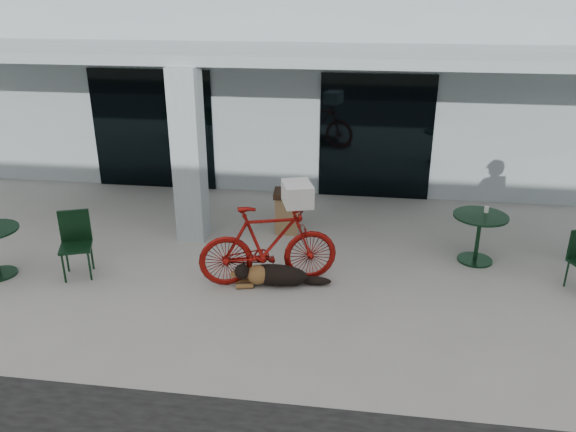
% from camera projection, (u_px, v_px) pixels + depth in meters
% --- Properties ---
extents(ground, '(80.00, 80.00, 0.00)m').
position_uv_depth(ground, '(247.00, 306.00, 8.22)').
color(ground, '#A09E97').
rests_on(ground, ground).
extents(building, '(22.00, 7.00, 4.50)m').
position_uv_depth(building, '(310.00, 71.00, 15.17)').
color(building, '#AABBC1').
rests_on(building, ground).
extents(storefront_glass_left, '(2.80, 0.06, 2.70)m').
position_uv_depth(storefront_glass_left, '(153.00, 130.00, 12.70)').
color(storefront_glass_left, black).
rests_on(storefront_glass_left, ground).
extents(storefront_glass_right, '(2.40, 0.06, 2.70)m').
position_uv_depth(storefront_glass_right, '(376.00, 137.00, 12.05)').
color(storefront_glass_right, black).
rests_on(storefront_glass_right, ground).
extents(column, '(0.50, 0.50, 3.12)m').
position_uv_depth(column, '(189.00, 156.00, 9.94)').
color(column, '#AABBC1').
rests_on(column, ground).
extents(overhang, '(22.00, 2.80, 0.18)m').
position_uv_depth(overhang, '(283.00, 54.00, 10.32)').
color(overhang, '#AABBC1').
rests_on(overhang, column).
extents(bicycle, '(2.24, 1.22, 1.30)m').
position_uv_depth(bicycle, '(268.00, 245.00, 8.66)').
color(bicycle, maroon).
rests_on(bicycle, ground).
extents(laundry_basket, '(0.56, 0.65, 0.33)m').
position_uv_depth(laundry_basket, '(297.00, 194.00, 8.42)').
color(laundry_basket, white).
rests_on(laundry_basket, bicycle).
extents(dog, '(1.21, 0.66, 0.38)m').
position_uv_depth(dog, '(276.00, 274.00, 8.75)').
color(dog, black).
rests_on(dog, ground).
extents(cup_near_dog, '(0.11, 0.11, 0.11)m').
position_uv_depth(cup_near_dog, '(232.00, 269.00, 9.18)').
color(cup_near_dog, white).
rests_on(cup_near_dog, ground).
extents(cafe_chair_near, '(0.64, 0.66, 1.06)m').
position_uv_depth(cafe_chair_near, '(76.00, 246.00, 8.90)').
color(cafe_chair_near, black).
rests_on(cafe_chair_near, ground).
extents(cafe_table_far, '(1.15, 1.15, 0.84)m').
position_uv_depth(cafe_table_far, '(478.00, 238.00, 9.44)').
color(cafe_table_far, black).
rests_on(cafe_table_far, ground).
extents(cup_on_table, '(0.10, 0.10, 0.10)m').
position_uv_depth(cup_on_table, '(486.00, 209.00, 9.38)').
color(cup_on_table, white).
rests_on(cup_on_table, cafe_table_far).
extents(trash_receptacle, '(0.52, 0.52, 0.82)m').
position_uv_depth(trash_receptacle, '(287.00, 211.00, 10.61)').
color(trash_receptacle, olive).
rests_on(trash_receptacle, ground).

